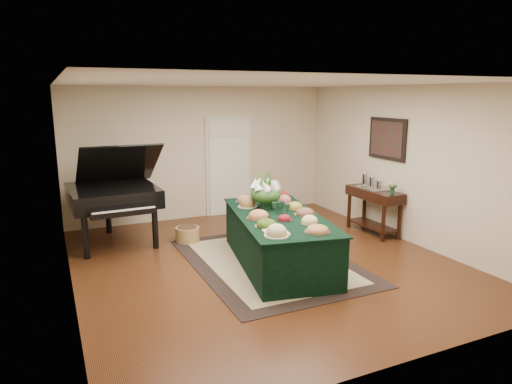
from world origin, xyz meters
name	(u,v)px	position (x,y,z in m)	size (l,w,h in m)	color
ground	(264,262)	(0.00, 0.00, 0.00)	(6.00, 6.00, 0.00)	black
area_rug	(269,261)	(0.08, -0.03, 0.01)	(2.29, 3.21, 0.01)	black
kitchen_doorway	(229,167)	(0.60, 2.97, 1.02)	(1.05, 0.07, 2.10)	beige
buffet_table	(278,240)	(0.16, -0.16, 0.39)	(1.66, 2.73, 0.77)	black
food_platters	(278,212)	(0.14, -0.19, 0.82)	(1.36, 2.28, 0.14)	#B8B8C1
cutting_board	(276,230)	(-0.28, -0.93, 0.81)	(0.36, 0.36, 0.10)	tan
green_goblets	(281,208)	(0.23, -0.11, 0.86)	(0.21, 0.25, 0.18)	#153521
floral_centerpiece	(266,190)	(0.17, 0.29, 1.07)	(0.50, 0.50, 0.50)	#153521
grand_piano	(114,194)	(-1.94, 1.91, 0.87)	(1.57, 1.76, 1.74)	black
wicker_basket	(188,234)	(-0.79, 1.46, 0.13)	(0.42, 0.42, 0.26)	olive
mahogany_sideboard	(374,200)	(2.50, 0.52, 0.64)	(0.45, 1.18, 0.83)	black
tea_service	(371,182)	(2.50, 0.62, 0.95)	(0.34, 0.58, 0.30)	#B8B8C1
pink_bouquet	(393,186)	(2.50, 0.05, 0.98)	(0.17, 0.17, 0.22)	#153521
wall_painting	(387,139)	(2.72, 0.52, 1.75)	(0.05, 0.95, 0.75)	black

